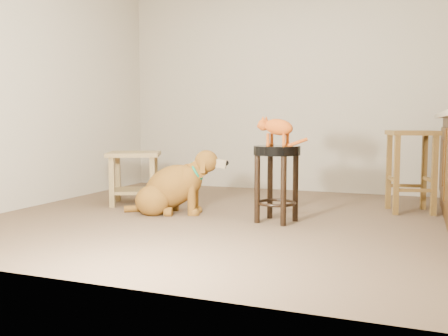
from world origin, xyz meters
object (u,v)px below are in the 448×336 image
at_px(padded_stool, 277,168).
at_px(wood_stool, 411,170).
at_px(side_table, 134,170).
at_px(golden_retriever, 172,188).
at_px(tabby_kitten, 276,128).

height_order(padded_stool, wood_stool, wood_stool).
height_order(side_table, golden_retriever, golden_retriever).
distance_m(padded_stool, wood_stool, 1.42).
bearing_deg(padded_stool, tabby_kitten, 163.78).
relative_size(side_table, tabby_kitten, 1.54).
bearing_deg(wood_stool, padded_stool, -138.98).
xyz_separation_m(wood_stool, golden_retriever, (-2.09, -0.89, -0.17)).
height_order(padded_stool, tabby_kitten, tabby_kitten).
relative_size(wood_stool, tabby_kitten, 1.72).
xyz_separation_m(wood_stool, side_table, (-2.71, -0.55, -0.05)).
xyz_separation_m(padded_stool, golden_retriever, (-1.02, 0.04, -0.23)).
distance_m(padded_stool, tabby_kitten, 0.34).
bearing_deg(golden_retriever, padded_stool, -16.96).
relative_size(padded_stool, golden_retriever, 0.66).
distance_m(wood_stool, golden_retriever, 2.28).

